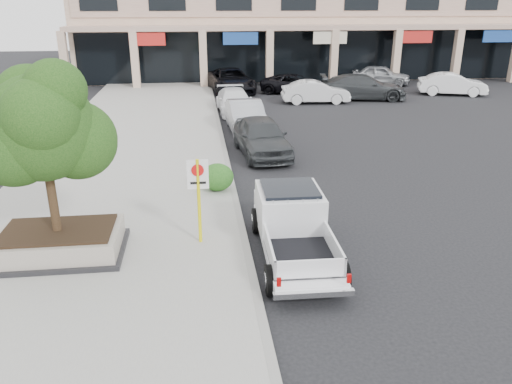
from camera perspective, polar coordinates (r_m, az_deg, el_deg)
ground at (r=13.26m, az=5.69°, el=-6.89°), size 120.00×120.00×0.00m
sidewalk at (r=18.67m, az=-15.14°, el=1.15°), size 8.00×52.00×0.15m
curb at (r=18.50m, az=-2.96°, el=1.69°), size 0.20×52.00×0.15m
strip_mall at (r=46.62m, az=6.72°, el=19.09°), size 40.55×12.43×9.50m
planter at (r=13.61m, az=-21.55°, el=-5.36°), size 3.20×2.20×0.68m
planter_tree at (r=12.78m, az=-22.55°, el=6.88°), size 2.90×2.55×4.00m
no_parking_sign at (r=12.93m, az=-6.60°, el=0.26°), size 0.55×0.09×2.30m
hedge at (r=16.90m, az=-4.44°, el=1.70°), size 1.10×0.99×0.93m
pickup_truck at (r=12.68m, az=4.45°, el=-4.21°), size 1.98×5.07×1.58m
curb_car_a at (r=21.30m, az=0.64°, el=6.36°), size 2.35×4.87×1.60m
curb_car_b at (r=25.23m, az=-1.17°, el=8.61°), size 1.88×4.78×1.55m
curb_car_c at (r=29.70m, az=-2.46°, el=10.31°), size 2.14×4.82×1.37m
curb_car_d at (r=36.79m, az=-2.89°, el=12.61°), size 3.47×6.32×1.68m
lot_car_a at (r=35.52m, az=10.81°, el=11.86°), size 4.64×2.13×1.54m
lot_car_b at (r=32.96m, az=6.82°, el=11.30°), size 4.43×1.76×1.43m
lot_car_c at (r=34.69m, az=12.15°, el=11.65°), size 5.97×3.15×1.65m
lot_car_d at (r=36.41m, az=4.47°, el=12.22°), size 5.32×3.71×1.35m
lot_car_e at (r=41.36m, az=14.09°, el=12.85°), size 4.83×3.41×1.53m
lot_car_f at (r=38.22m, az=21.52°, el=11.40°), size 4.83×2.91×1.50m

